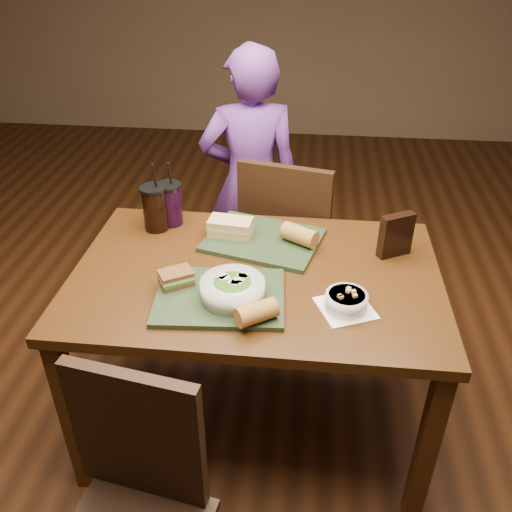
# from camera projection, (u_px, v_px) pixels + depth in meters

# --- Properties ---
(ground) EXTENTS (6.00, 6.00, 0.00)m
(ground) POSITION_uv_depth(u_px,v_px,m) (256.00, 417.00, 2.32)
(ground) COLOR #381C0B
(ground) RESTS_ON ground
(dining_table) EXTENTS (1.30, 0.85, 0.75)m
(dining_table) POSITION_uv_depth(u_px,v_px,m) (256.00, 293.00, 1.97)
(dining_table) COLOR #3F230C
(dining_table) RESTS_ON ground
(chair_near) EXTENTS (0.44, 0.44, 0.88)m
(chair_near) POSITION_uv_depth(u_px,v_px,m) (134.00, 503.00, 1.46)
(chair_near) COLOR black
(chair_near) RESTS_ON ground
(chair_far) EXTENTS (0.49, 0.50, 0.95)m
(chair_far) POSITION_uv_depth(u_px,v_px,m) (284.00, 241.00, 2.53)
(chair_far) COLOR black
(chair_far) RESTS_ON ground
(diner) EXTENTS (0.55, 0.42, 1.35)m
(diner) POSITION_uv_depth(u_px,v_px,m) (250.00, 184.00, 2.70)
(diner) COLOR #633086
(diner) RESTS_ON ground
(tray_near) EXTENTS (0.44, 0.35, 0.02)m
(tray_near) POSITION_uv_depth(u_px,v_px,m) (220.00, 297.00, 1.78)
(tray_near) COLOR #25341D
(tray_near) RESTS_ON dining_table
(tray_far) EXTENTS (0.49, 0.42, 0.02)m
(tray_far) POSITION_uv_depth(u_px,v_px,m) (263.00, 240.00, 2.09)
(tray_far) COLOR #25341D
(tray_far) RESTS_ON dining_table
(salad_bowl) EXTENTS (0.21, 0.21, 0.07)m
(salad_bowl) POSITION_uv_depth(u_px,v_px,m) (233.00, 288.00, 1.75)
(salad_bowl) COLOR silver
(salad_bowl) RESTS_ON tray_near
(soup_bowl) EXTENTS (0.22, 0.22, 0.07)m
(soup_bowl) POSITION_uv_depth(u_px,v_px,m) (346.00, 301.00, 1.73)
(soup_bowl) COLOR white
(soup_bowl) RESTS_ON dining_table
(sandwich_near) EXTENTS (0.13, 0.12, 0.05)m
(sandwich_near) POSITION_uv_depth(u_px,v_px,m) (176.00, 278.00, 1.81)
(sandwich_near) COLOR #593819
(sandwich_near) RESTS_ON tray_near
(sandwich_far) EXTENTS (0.17, 0.11, 0.07)m
(sandwich_far) POSITION_uv_depth(u_px,v_px,m) (230.00, 227.00, 2.09)
(sandwich_far) COLOR tan
(sandwich_far) RESTS_ON tray_far
(baguette_near) EXTENTS (0.14, 0.12, 0.06)m
(baguette_near) POSITION_uv_depth(u_px,v_px,m) (257.00, 312.00, 1.65)
(baguette_near) COLOR #AD7533
(baguette_near) RESTS_ON tray_near
(baguette_far) EXTENTS (0.15, 0.13, 0.07)m
(baguette_far) POSITION_uv_depth(u_px,v_px,m) (300.00, 235.00, 2.03)
(baguette_far) COLOR #AD7533
(baguette_far) RESTS_ON tray_far
(cup_cola) EXTENTS (0.10, 0.10, 0.28)m
(cup_cola) POSITION_uv_depth(u_px,v_px,m) (155.00, 208.00, 2.13)
(cup_cola) COLOR black
(cup_cola) RESTS_ON dining_table
(cup_berry) EXTENTS (0.10, 0.10, 0.27)m
(cup_berry) POSITION_uv_depth(u_px,v_px,m) (170.00, 204.00, 2.17)
(cup_berry) COLOR black
(cup_berry) RESTS_ON dining_table
(chip_bag) EXTENTS (0.13, 0.10, 0.17)m
(chip_bag) POSITION_uv_depth(u_px,v_px,m) (396.00, 235.00, 1.97)
(chip_bag) COLOR black
(chip_bag) RESTS_ON dining_table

